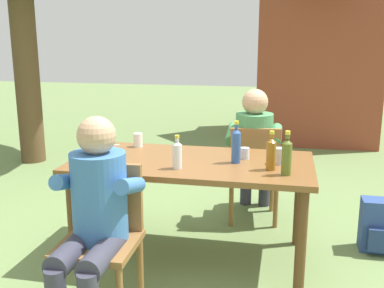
% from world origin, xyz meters
% --- Properties ---
extents(ground_plane, '(24.00, 24.00, 0.00)m').
position_xyz_m(ground_plane, '(0.00, 0.00, 0.00)').
color(ground_plane, '#6B844C').
extents(dining_table, '(1.71, 0.87, 0.74)m').
position_xyz_m(dining_table, '(0.00, 0.00, 0.65)').
color(dining_table, brown).
rests_on(dining_table, ground_plane).
extents(chair_far_right, '(0.49, 0.49, 0.87)m').
position_xyz_m(chair_far_right, '(0.39, 0.74, 0.49)').
color(chair_far_right, olive).
rests_on(chair_far_right, ground_plane).
extents(chair_near_left, '(0.45, 0.45, 0.87)m').
position_xyz_m(chair_near_left, '(-0.39, -0.74, 0.49)').
color(chair_near_left, olive).
rests_on(chair_near_left, ground_plane).
extents(person_in_white_shirt, '(0.47, 0.62, 1.18)m').
position_xyz_m(person_in_white_shirt, '(0.39, 0.85, 0.66)').
color(person_in_white_shirt, '#4C935B').
rests_on(person_in_white_shirt, ground_plane).
extents(person_in_plaid_shirt, '(0.47, 0.62, 1.18)m').
position_xyz_m(person_in_plaid_shirt, '(-0.39, -0.85, 0.66)').
color(person_in_plaid_shirt, '#3D70B2').
rests_on(person_in_plaid_shirt, ground_plane).
extents(bottle_amber, '(0.06, 0.06, 0.26)m').
position_xyz_m(bottle_amber, '(0.56, -0.13, 0.86)').
color(bottle_amber, '#996019').
rests_on(bottle_amber, dining_table).
extents(bottle_olive, '(0.06, 0.06, 0.29)m').
position_xyz_m(bottle_olive, '(0.66, -0.22, 0.87)').
color(bottle_olive, '#566623').
rests_on(bottle_olive, dining_table).
extents(bottle_clear, '(0.06, 0.06, 0.23)m').
position_xyz_m(bottle_clear, '(-0.05, -0.23, 0.84)').
color(bottle_clear, white).
rests_on(bottle_clear, dining_table).
extents(bottle_blue, '(0.06, 0.06, 0.30)m').
position_xyz_m(bottle_blue, '(0.31, 0.00, 0.87)').
color(bottle_blue, '#2D56A3').
rests_on(bottle_blue, dining_table).
extents(cup_steel, '(0.08, 0.08, 0.11)m').
position_xyz_m(cup_steel, '(0.61, 0.03, 0.80)').
color(cup_steel, '#B2B7BC').
rests_on(cup_steel, dining_table).
extents(cup_glass, '(0.07, 0.07, 0.08)m').
position_xyz_m(cup_glass, '(0.37, 0.12, 0.78)').
color(cup_glass, silver).
rests_on(cup_glass, dining_table).
extents(cup_white, '(0.07, 0.07, 0.11)m').
position_xyz_m(cup_white, '(-0.51, 0.31, 0.80)').
color(cup_white, white).
rests_on(cup_white, dining_table).
extents(cup_terracotta, '(0.08, 0.08, 0.12)m').
position_xyz_m(cup_terracotta, '(-0.51, -0.24, 0.80)').
color(cup_terracotta, '#BC6B47').
rests_on(cup_terracotta, dining_table).
extents(table_knife, '(0.20, 0.17, 0.01)m').
position_xyz_m(table_knife, '(-0.79, 0.25, 0.75)').
color(table_knife, silver).
rests_on(table_knife, dining_table).
extents(backpack_by_near_side, '(0.29, 0.23, 0.41)m').
position_xyz_m(backpack_by_near_side, '(1.39, 0.37, 0.20)').
color(backpack_by_near_side, '#2D4784').
rests_on(backpack_by_near_side, ground_plane).
extents(brick_kiosk, '(2.03, 2.08, 2.87)m').
position_xyz_m(brick_kiosk, '(1.09, 4.54, 1.50)').
color(brick_kiosk, brown).
rests_on(brick_kiosk, ground_plane).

